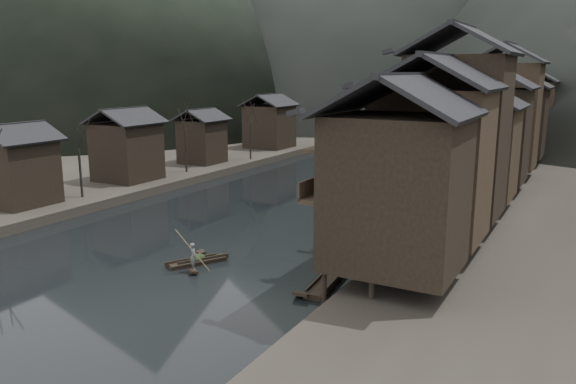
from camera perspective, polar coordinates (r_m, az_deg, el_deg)
The scene contains 12 objects.
water at distance 47.45m, azimuth -6.54°, elevation -4.17°, with size 300.00×300.00×0.00m, color black.
left_bank at distance 99.39m, azimuth -9.70°, elevation 4.70°, with size 40.00×200.00×1.20m, color #2D2823.
stilt_houses at distance 57.01m, azimuth 19.61°, elevation 7.26°, with size 9.00×67.60×16.85m.
left_houses at distance 74.39m, azimuth -10.60°, elevation 6.11°, with size 8.10×53.20×8.73m.
bare_trees at distance 65.46m, azimuth -13.11°, elevation 5.95°, with size 3.72×43.05×7.44m.
moored_sampans at distance 55.70m, azimuth 13.12°, elevation -1.73°, with size 2.59×50.24×0.47m.
midriver_boats at distance 89.36m, azimuth 13.22°, elevation 3.46°, with size 14.30×27.61×0.45m.
stone_bridge at distance 112.47m, azimuth 15.30°, elevation 7.62°, with size 40.00×6.00×9.00m.
hero_sampan at distance 40.24m, azimuth -9.21°, elevation -6.97°, with size 2.90×4.29×0.43m.
cargo_heap at distance 40.27m, azimuth -9.20°, elevation -6.17°, with size 0.99×1.30×0.59m, color black.
boatman at distance 38.40m, azimuth -9.60°, elevation -6.12°, with size 0.68×0.44×1.86m, color #5A5A5D.
bamboo_pole at distance 37.51m, azimuth -9.51°, elevation -2.16°, with size 0.06×0.06×4.42m, color #8C7A51.
Camera 1 is at (26.58, -36.97, 13.34)m, focal length 35.00 mm.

